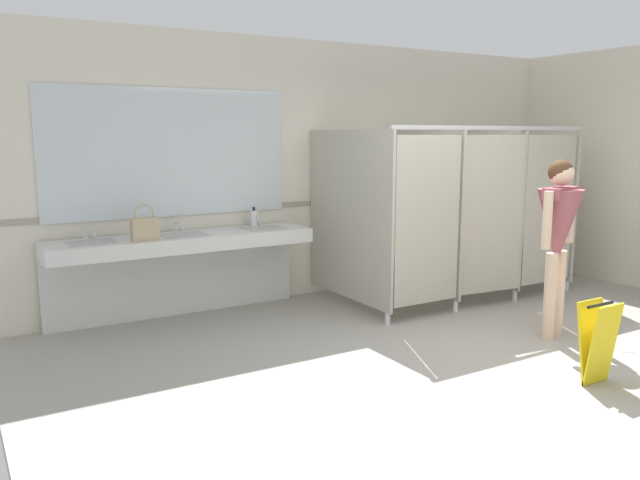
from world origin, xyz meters
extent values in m
cube|color=#9E998E|center=(0.00, 0.00, -0.05)|extent=(7.20, 6.13, 0.10)
cube|color=beige|center=(0.00, 2.83, 1.43)|extent=(7.20, 0.12, 2.85)
cube|color=#9E937F|center=(0.00, 2.76, 1.05)|extent=(7.20, 0.01, 0.06)
cube|color=silver|center=(-1.81, 2.45, 0.79)|extent=(2.58, 0.60, 0.14)
cube|color=silver|center=(-1.81, 2.71, 0.36)|extent=(2.58, 0.08, 0.72)
cube|color=#ADADA8|center=(-2.67, 2.42, 0.81)|extent=(0.42, 0.33, 0.11)
cylinder|color=silver|center=(-2.67, 2.66, 0.92)|extent=(0.04, 0.04, 0.11)
cylinder|color=silver|center=(-2.67, 2.60, 0.96)|extent=(0.03, 0.11, 0.03)
sphere|color=silver|center=(-2.60, 2.67, 0.89)|extent=(0.04, 0.04, 0.04)
cube|color=#ADADA8|center=(-1.81, 2.42, 0.81)|extent=(0.42, 0.33, 0.11)
cylinder|color=silver|center=(-1.81, 2.66, 0.92)|extent=(0.04, 0.04, 0.11)
cylinder|color=silver|center=(-1.81, 2.60, 0.96)|extent=(0.03, 0.11, 0.03)
sphere|color=silver|center=(-1.74, 2.67, 0.89)|extent=(0.04, 0.04, 0.04)
cube|color=#ADADA8|center=(-0.95, 2.42, 0.81)|extent=(0.42, 0.33, 0.11)
cylinder|color=silver|center=(-0.95, 2.66, 0.92)|extent=(0.04, 0.04, 0.11)
cylinder|color=silver|center=(-0.95, 2.60, 0.96)|extent=(0.03, 0.11, 0.03)
sphere|color=silver|center=(-0.88, 2.67, 0.89)|extent=(0.04, 0.04, 0.04)
cube|color=silver|center=(-1.81, 2.75, 1.65)|extent=(2.48, 0.02, 1.27)
cube|color=#B2AD9E|center=(-0.18, 1.99, 1.00)|extent=(0.03, 1.52, 1.75)
cylinder|color=silver|center=(-0.18, 1.29, 0.06)|extent=(0.05, 0.05, 0.12)
cube|color=#B2AD9E|center=(0.69, 1.99, 1.00)|extent=(0.03, 1.52, 1.75)
cylinder|color=silver|center=(0.69, 1.29, 0.06)|extent=(0.05, 0.05, 0.12)
cube|color=#B2AD9E|center=(1.57, 1.99, 1.00)|extent=(0.03, 1.52, 1.75)
cylinder|color=silver|center=(1.57, 1.29, 0.06)|extent=(0.05, 0.05, 0.12)
cube|color=#B2AD9E|center=(2.45, 1.99, 1.00)|extent=(0.03, 1.52, 1.75)
cylinder|color=silver|center=(2.45, 1.29, 0.06)|extent=(0.05, 0.05, 0.12)
cube|color=#B2AD9E|center=(0.26, 1.26, 1.00)|extent=(0.80, 0.03, 1.65)
cube|color=#B2AD9E|center=(1.13, 1.26, 1.00)|extent=(0.80, 0.11, 1.65)
cube|color=#B2AD9E|center=(2.01, 1.26, 1.00)|extent=(0.80, 0.04, 1.65)
cube|color=#B7BABF|center=(1.13, 1.26, 1.89)|extent=(2.69, 0.04, 0.04)
cylinder|color=beige|center=(0.98, 0.26, 0.39)|extent=(0.11, 0.11, 0.79)
cylinder|color=beige|center=(0.81, 0.21, 0.39)|extent=(0.11, 0.11, 0.79)
cone|color=#994C56|center=(0.90, 0.23, 1.01)|extent=(0.49, 0.49, 0.68)
cube|color=#994C56|center=(0.90, 0.23, 1.32)|extent=(0.46, 0.27, 0.10)
cylinder|color=beige|center=(1.13, 0.30, 1.10)|extent=(0.08, 0.08, 0.50)
cylinder|color=beige|center=(0.66, 0.16, 1.10)|extent=(0.08, 0.08, 0.50)
sphere|color=beige|center=(0.90, 0.23, 1.49)|extent=(0.21, 0.21, 0.21)
sphere|color=#472D19|center=(0.89, 0.24, 1.50)|extent=(0.22, 0.22, 0.22)
cube|color=tan|center=(-2.22, 2.30, 0.97)|extent=(0.24, 0.13, 0.21)
torus|color=tan|center=(-2.22, 2.30, 1.11)|extent=(0.19, 0.02, 0.19)
cylinder|color=white|center=(-0.97, 2.63, 0.95)|extent=(0.07, 0.07, 0.17)
cylinder|color=black|center=(-0.97, 2.63, 1.05)|extent=(0.03, 0.03, 0.04)
cylinder|color=white|center=(-2.11, 2.41, 0.91)|extent=(0.07, 0.07, 0.09)
cube|color=yellow|center=(0.27, -0.71, 0.31)|extent=(0.28, 0.10, 0.62)
cube|color=yellow|center=(0.27, -0.62, 0.31)|extent=(0.28, 0.10, 0.62)
cylinder|color=black|center=(0.27, -0.67, 0.60)|extent=(0.28, 0.02, 0.02)
cylinder|color=#B7BABF|center=(1.13, -0.35, 0.00)|extent=(0.14, 0.14, 0.01)
camera|label=1|loc=(-3.77, -3.44, 1.83)|focal=35.41mm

